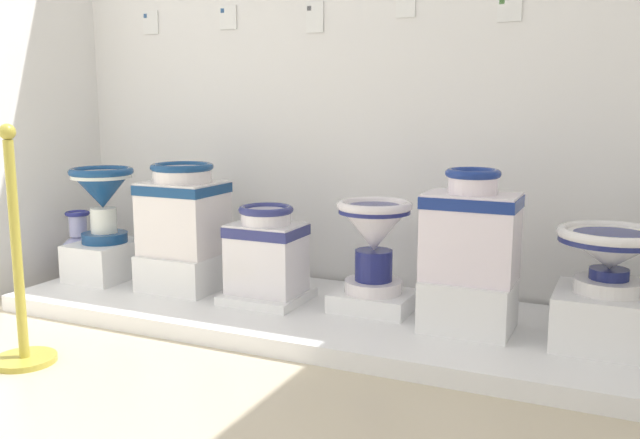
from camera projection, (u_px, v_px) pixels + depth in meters
name	position (u px, v px, depth m)	size (l,w,h in m)	color
wall_back	(359.00, 17.00, 3.53)	(3.66, 0.06, 2.94)	white
display_platform	(315.00, 315.00, 3.29)	(3.04, 0.98, 0.08)	white
plinth_block_central_ornate	(106.00, 260.00, 3.80)	(0.30, 0.39, 0.20)	white
antique_toilet_central_ornate	(102.00, 192.00, 3.73)	(0.34, 0.34, 0.41)	navy
plinth_block_pale_glazed	(186.00, 270.00, 3.60)	(0.39, 0.38, 0.19)	white
antique_toilet_pale_glazed	(183.00, 207.00, 3.54)	(0.39, 0.34, 0.47)	white
plinth_block_leftmost	(267.00, 296.00, 3.38)	(0.38, 0.37, 0.04)	white
antique_toilet_leftmost	(266.00, 248.00, 3.34)	(0.35, 0.27, 0.43)	white
plinth_block_slender_white	(373.00, 301.00, 3.23)	(0.37, 0.29, 0.09)	white
antique_toilet_slender_white	(374.00, 233.00, 3.18)	(0.35, 0.35, 0.43)	white
plinth_block_rightmost	(468.00, 304.00, 2.95)	(0.37, 0.31, 0.22)	white
antique_toilet_rightmost	(471.00, 226.00, 2.89)	(0.39, 0.26, 0.47)	white
plinth_block_tall_cobalt	(606.00, 319.00, 2.75)	(0.39, 0.38, 0.22)	white
antique_toilet_tall_cobalt	(611.00, 250.00, 2.70)	(0.42, 0.42, 0.26)	white
info_placard_first	(150.00, 22.00, 4.02)	(0.11, 0.01, 0.13)	white
info_placard_second	(228.00, 17.00, 3.80)	(0.11, 0.01, 0.13)	white
info_placard_third	(315.00, 17.00, 3.59)	(0.10, 0.01, 0.16)	white
info_placard_fourth	(406.00, 3.00, 3.38)	(0.10, 0.01, 0.13)	white
info_placard_fifth	(509.00, 9.00, 3.18)	(0.11, 0.01, 0.12)	white
decorative_vase_corner	(80.00, 254.00, 3.96)	(0.23, 0.23, 0.43)	navy
stanchion_post_near_left	(20.00, 294.00, 2.75)	(0.25, 0.25, 0.96)	gold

